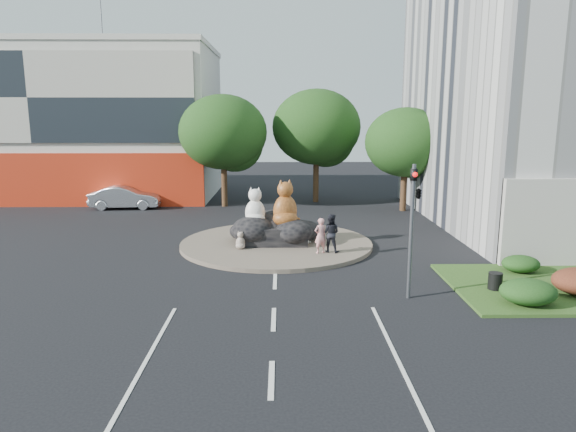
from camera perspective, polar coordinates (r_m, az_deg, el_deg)
name	(u,v)px	position (r m, az deg, el deg)	size (l,w,h in m)	color
ground	(274,319)	(17.49, -1.61, -11.40)	(120.00, 120.00, 0.00)	black
roundabout_island	(276,243)	(26.98, -1.30, -3.07)	(10.00, 10.00, 0.20)	brown
rock_plinth	(276,233)	(26.85, -1.31, -1.93)	(3.20, 2.60, 0.90)	black
shophouse_block	(64,122)	(47.72, -23.62, 9.54)	(25.20, 12.30, 17.40)	beige
tree_left	(224,136)	(38.49, -7.10, 8.83)	(6.46, 6.46, 8.27)	#382314
tree_mid	(317,131)	(40.34, 3.27, 9.43)	(6.84, 6.84, 8.76)	#382314
tree_right	(406,146)	(37.34, 12.99, 7.62)	(5.70, 5.70, 7.30)	#382314
hedge_near_green	(528,292)	(20.20, 25.13, -7.64)	(2.00, 1.60, 0.90)	#1B3E13
hedge_back_green	(521,264)	(24.14, 24.45, -4.85)	(1.60, 1.28, 0.72)	#1B3E13
traffic_light	(415,202)	(19.04, 13.95, 1.48)	(0.44, 1.24, 5.00)	#595B60
street_lamp	(546,162)	(27.31, 26.73, 5.41)	(2.34, 0.22, 8.06)	#595B60
cat_white	(255,206)	(26.61, -3.68, 1.11)	(1.20, 1.04, 2.00)	white
cat_tabby	(285,203)	(26.36, -0.32, 1.49)	(1.45, 1.25, 2.41)	#B57B25
kitten_calico	(240,240)	(25.56, -5.31, -2.65)	(0.54, 0.47, 0.90)	silver
kitten_white	(305,236)	(26.30, 1.89, -2.25)	(0.52, 0.45, 0.87)	beige
pedestrian_pink	(320,236)	(24.61, 3.62, -2.19)	(0.63, 0.41, 1.71)	pink
pedestrian_dark	(331,233)	(24.81, 4.75, -1.91)	(0.91, 0.71, 1.87)	black
parked_car	(125,198)	(39.37, -17.65, 1.97)	(1.74, 5.00, 1.65)	#B5B6BD
litter_bin	(495,281)	(21.41, 22.02, -6.70)	(0.53, 0.53, 0.66)	black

